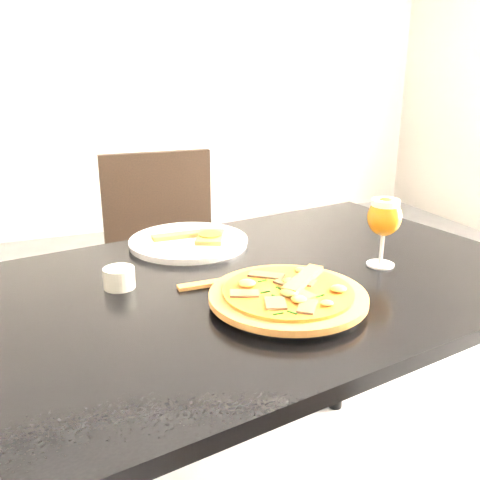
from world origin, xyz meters
name	(u,v)px	position (x,y,z in m)	size (l,w,h in m)	color
dining_table	(268,313)	(-0.11, 0.11, 0.66)	(1.31, 0.99, 0.75)	black
chair_far	(167,271)	(-0.16, 0.85, 0.49)	(0.43, 0.43, 0.90)	black
plate_main	(293,300)	(-0.13, -0.03, 0.76)	(0.27, 0.27, 0.01)	white
pizza	(288,294)	(-0.14, -0.04, 0.77)	(0.30, 0.30, 0.03)	brown
plate_second	(189,242)	(-0.22, 0.38, 0.76)	(0.30, 0.30, 0.02)	white
crust_scraps	(199,236)	(-0.19, 0.37, 0.77)	(0.19, 0.12, 0.02)	brown
loose_crust	(201,285)	(-0.27, 0.11, 0.75)	(0.10, 0.02, 0.01)	brown
sauce_cup	(119,277)	(-0.43, 0.17, 0.77)	(0.07, 0.07, 0.04)	beige
beer_glass	(384,217)	(0.15, 0.07, 0.87)	(0.08, 0.08, 0.16)	silver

